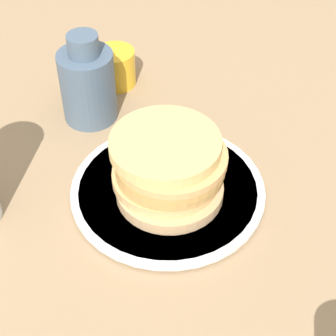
{
  "coord_description": "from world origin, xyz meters",
  "views": [
    {
      "loc": [
        0.53,
        -0.02,
        0.57
      ],
      "look_at": [
        0.0,
        0.03,
        0.05
      ],
      "focal_mm": 60.0,
      "sensor_mm": 36.0,
      "label": 1
    }
  ],
  "objects_px": {
    "plate": "(168,192)",
    "juice_glass": "(115,67)",
    "cream_jug": "(88,83)",
    "pancake_stack": "(169,167)"
  },
  "relations": [
    {
      "from": "plate",
      "to": "juice_glass",
      "type": "height_order",
      "value": "juice_glass"
    },
    {
      "from": "plate",
      "to": "juice_glass",
      "type": "xyz_separation_m",
      "value": [
        -0.27,
        -0.07,
        0.02
      ]
    },
    {
      "from": "plate",
      "to": "pancake_stack",
      "type": "bearing_deg",
      "value": 79.66
    },
    {
      "from": "juice_glass",
      "to": "plate",
      "type": "bearing_deg",
      "value": 13.39
    },
    {
      "from": "juice_glass",
      "to": "cream_jug",
      "type": "height_order",
      "value": "cream_jug"
    },
    {
      "from": "plate",
      "to": "cream_jug",
      "type": "bearing_deg",
      "value": -150.13
    },
    {
      "from": "pancake_stack",
      "to": "cream_jug",
      "type": "xyz_separation_m",
      "value": [
        -0.19,
        -0.11,
        0.01
      ]
    },
    {
      "from": "plate",
      "to": "cream_jug",
      "type": "distance_m",
      "value": 0.22
    },
    {
      "from": "pancake_stack",
      "to": "cream_jug",
      "type": "relative_size",
      "value": 1.09
    },
    {
      "from": "plate",
      "to": "cream_jug",
      "type": "height_order",
      "value": "cream_jug"
    }
  ]
}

